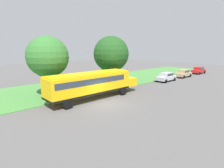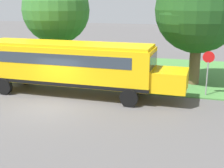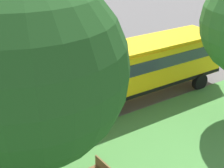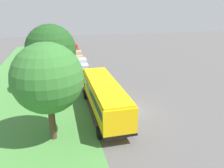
{
  "view_description": "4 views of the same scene",
  "coord_description": "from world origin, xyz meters",
  "px_view_note": "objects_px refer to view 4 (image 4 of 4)",
  "views": [
    {
      "loc": [
        13.65,
        -11.67,
        5.93
      ],
      "look_at": [
        -2.04,
        2.74,
        1.55
      ],
      "focal_mm": 28.0,
      "sensor_mm": 36.0,
      "label": 1
    },
    {
      "loc": [
        14.21,
        7.91,
        5.64
      ],
      "look_at": [
        -1.2,
        3.23,
        1.27
      ],
      "focal_mm": 50.0,
      "sensor_mm": 36.0,
      "label": 2
    },
    {
      "loc": [
        -15.05,
        9.63,
        8.4
      ],
      "look_at": [
        -2.69,
        1.62,
        1.26
      ],
      "focal_mm": 50.0,
      "sensor_mm": 36.0,
      "label": 3
    },
    {
      "loc": [
        -6.57,
        -17.99,
        9.59
      ],
      "look_at": [
        -1.12,
        3.29,
        1.75
      ],
      "focal_mm": 35.0,
      "sensor_mm": 36.0,
      "label": 4
    }
  ],
  "objects_px": {
    "park_bench": "(50,94)",
    "stop_sign": "(75,74)",
    "car_silver_nearest": "(81,63)",
    "car_red_furthest": "(74,48)",
    "car_tan_middle": "(77,55)",
    "school_bus": "(104,94)",
    "oak_tree_roadside_mid": "(53,51)",
    "oak_tree_beside_bus": "(49,78)"
  },
  "relations": [
    {
      "from": "car_silver_nearest",
      "to": "oak_tree_beside_bus",
      "type": "distance_m",
      "value": 20.69
    },
    {
      "from": "car_tan_middle",
      "to": "oak_tree_roadside_mid",
      "type": "height_order",
      "value": "oak_tree_roadside_mid"
    },
    {
      "from": "car_red_furthest",
      "to": "oak_tree_roadside_mid",
      "type": "height_order",
      "value": "oak_tree_roadside_mid"
    },
    {
      "from": "oak_tree_beside_bus",
      "to": "oak_tree_roadside_mid",
      "type": "bearing_deg",
      "value": 88.66
    },
    {
      "from": "stop_sign",
      "to": "park_bench",
      "type": "distance_m",
      "value": 4.45
    },
    {
      "from": "car_silver_nearest",
      "to": "car_red_furthest",
      "type": "bearing_deg",
      "value": 90.0
    },
    {
      "from": "car_silver_nearest",
      "to": "park_bench",
      "type": "xyz_separation_m",
      "value": [
        -4.89,
        -11.69,
        -0.4
      ]
    },
    {
      "from": "car_tan_middle",
      "to": "oak_tree_roadside_mid",
      "type": "relative_size",
      "value": 0.56
    },
    {
      "from": "car_silver_nearest",
      "to": "stop_sign",
      "type": "relative_size",
      "value": 1.61
    },
    {
      "from": "school_bus",
      "to": "oak_tree_roadside_mid",
      "type": "bearing_deg",
      "value": 122.0
    },
    {
      "from": "oak_tree_beside_bus",
      "to": "oak_tree_roadside_mid",
      "type": "xyz_separation_m",
      "value": [
        0.24,
        10.07,
        0.02
      ]
    },
    {
      "from": "car_silver_nearest",
      "to": "car_tan_middle",
      "type": "distance_m",
      "value": 6.7
    },
    {
      "from": "car_red_furthest",
      "to": "oak_tree_roadside_mid",
      "type": "bearing_deg",
      "value": -99.85
    },
    {
      "from": "stop_sign",
      "to": "park_bench",
      "type": "relative_size",
      "value": 1.68
    },
    {
      "from": "school_bus",
      "to": "car_tan_middle",
      "type": "relative_size",
      "value": 2.82
    },
    {
      "from": "car_silver_nearest",
      "to": "oak_tree_roadside_mid",
      "type": "relative_size",
      "value": 0.56
    },
    {
      "from": "car_tan_middle",
      "to": "stop_sign",
      "type": "bearing_deg",
      "value": -96.65
    },
    {
      "from": "school_bus",
      "to": "park_bench",
      "type": "xyz_separation_m",
      "value": [
        -5.0,
        4.94,
        -1.45
      ]
    },
    {
      "from": "car_tan_middle",
      "to": "car_red_furthest",
      "type": "height_order",
      "value": "same"
    },
    {
      "from": "car_red_furthest",
      "to": "car_tan_middle",
      "type": "bearing_deg",
      "value": -90.0
    },
    {
      "from": "school_bus",
      "to": "oak_tree_beside_bus",
      "type": "height_order",
      "value": "oak_tree_beside_bus"
    },
    {
      "from": "car_red_furthest",
      "to": "stop_sign",
      "type": "relative_size",
      "value": 1.61
    },
    {
      "from": "car_red_furthest",
      "to": "oak_tree_roadside_mid",
      "type": "relative_size",
      "value": 0.56
    },
    {
      "from": "school_bus",
      "to": "car_red_furthest",
      "type": "distance_m",
      "value": 31.15
    },
    {
      "from": "school_bus",
      "to": "stop_sign",
      "type": "xyz_separation_m",
      "value": [
        -1.91,
        7.88,
        -0.19
      ]
    },
    {
      "from": "car_silver_nearest",
      "to": "stop_sign",
      "type": "height_order",
      "value": "stop_sign"
    },
    {
      "from": "car_red_furthest",
      "to": "oak_tree_beside_bus",
      "type": "relative_size",
      "value": 0.59
    },
    {
      "from": "school_bus",
      "to": "car_tan_middle",
      "type": "height_order",
      "value": "school_bus"
    },
    {
      "from": "car_silver_nearest",
      "to": "oak_tree_beside_bus",
      "type": "xyz_separation_m",
      "value": [
        -4.44,
        -19.8,
        4.03
      ]
    },
    {
      "from": "car_red_furthest",
      "to": "oak_tree_beside_bus",
      "type": "distance_m",
      "value": 34.82
    },
    {
      "from": "car_tan_middle",
      "to": "car_red_furthest",
      "type": "relative_size",
      "value": 1.0
    },
    {
      "from": "stop_sign",
      "to": "oak_tree_roadside_mid",
      "type": "bearing_deg",
      "value": -157.82
    },
    {
      "from": "car_red_furthest",
      "to": "oak_tree_beside_bus",
      "type": "xyz_separation_m",
      "value": [
        -4.44,
        -34.3,
        4.03
      ]
    },
    {
      "from": "school_bus",
      "to": "oak_tree_roadside_mid",
      "type": "height_order",
      "value": "oak_tree_roadside_mid"
    },
    {
      "from": "oak_tree_beside_bus",
      "to": "stop_sign",
      "type": "bearing_deg",
      "value": 76.57
    },
    {
      "from": "car_tan_middle",
      "to": "car_red_furthest",
      "type": "xyz_separation_m",
      "value": [
        0.0,
        7.81,
        0.0
      ]
    },
    {
      "from": "car_tan_middle",
      "to": "oak_tree_roadside_mid",
      "type": "bearing_deg",
      "value": -104.36
    },
    {
      "from": "car_tan_middle",
      "to": "park_bench",
      "type": "xyz_separation_m",
      "value": [
        -4.89,
        -18.38,
        -0.4
      ]
    },
    {
      "from": "stop_sign",
      "to": "park_bench",
      "type": "bearing_deg",
      "value": -136.44
    },
    {
      "from": "car_silver_nearest",
      "to": "park_bench",
      "type": "height_order",
      "value": "car_silver_nearest"
    },
    {
      "from": "park_bench",
      "to": "stop_sign",
      "type": "bearing_deg",
      "value": 43.56
    },
    {
      "from": "car_tan_middle",
      "to": "car_red_furthest",
      "type": "bearing_deg",
      "value": 90.0
    }
  ]
}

